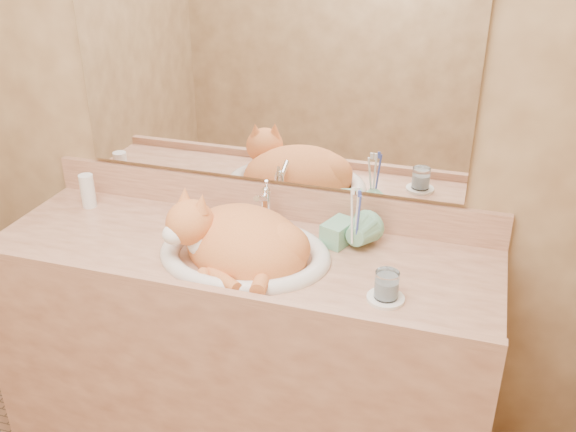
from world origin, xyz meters
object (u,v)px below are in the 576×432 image
(vanity_counter, at_px, (243,359))
(toothbrush_cup, at_px, (354,239))
(sink_basin, at_px, (244,233))
(cat, at_px, (237,238))
(water_glass, at_px, (387,285))
(soap_dispenser, at_px, (329,226))

(vanity_counter, relative_size, toothbrush_cup, 14.80)
(vanity_counter, bearing_deg, sink_basin, -36.73)
(cat, relative_size, water_glass, 5.32)
(vanity_counter, xyz_separation_m, soap_dispenser, (0.26, 0.10, 0.51))
(sink_basin, xyz_separation_m, water_glass, (0.45, -0.11, -0.03))
(vanity_counter, relative_size, sink_basin, 3.06)
(soap_dispenser, height_order, water_glass, soap_dispenser)
(sink_basin, bearing_deg, vanity_counter, 142.97)
(soap_dispenser, distance_m, toothbrush_cup, 0.09)
(cat, height_order, water_glass, cat)
(sink_basin, height_order, water_glass, sink_basin)
(soap_dispenser, relative_size, water_glass, 2.12)
(water_glass, bearing_deg, cat, 169.46)
(sink_basin, bearing_deg, cat, -130.83)
(vanity_counter, height_order, soap_dispenser, soap_dispenser)
(cat, height_order, soap_dispenser, cat)
(sink_basin, bearing_deg, toothbrush_cup, 20.27)
(cat, distance_m, toothbrush_cup, 0.36)
(cat, xyz_separation_m, water_glass, (0.47, -0.09, -0.02))
(toothbrush_cup, bearing_deg, vanity_counter, -163.96)
(vanity_counter, relative_size, soap_dispenser, 9.62)
(toothbrush_cup, bearing_deg, water_glass, -58.35)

